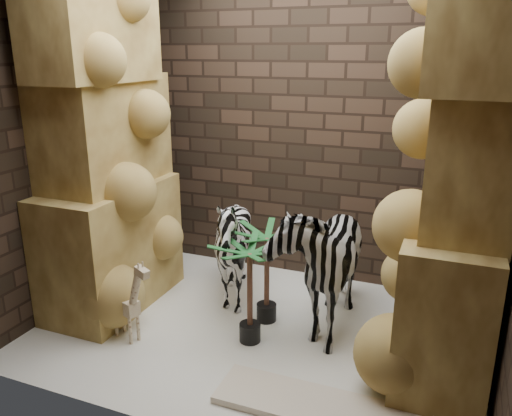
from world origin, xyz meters
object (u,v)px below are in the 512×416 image
at_px(zebra_right, 320,248).
at_px(palm_front, 267,275).
at_px(palm_back, 250,293).
at_px(giraffe_toy, 124,296).
at_px(surfboard, 338,412).
at_px(zebra_left, 233,253).

bearing_deg(zebra_right, palm_front, -167.52).
xyz_separation_m(zebra_right, palm_back, (-0.42, -0.48, -0.26)).
distance_m(zebra_right, giraffe_toy, 1.61).
bearing_deg(palm_back, surfboard, -34.85).
xyz_separation_m(palm_front, palm_back, (-0.01, -0.35, -0.00)).
relative_size(zebra_right, zebra_left, 1.26).
relative_size(palm_front, palm_back, 1.00).
bearing_deg(palm_front, palm_back, -90.99).
bearing_deg(palm_front, giraffe_toy, -143.91).
relative_size(zebra_left, giraffe_toy, 1.45).
distance_m(palm_front, palm_back, 0.35).
bearing_deg(palm_back, zebra_left, 125.92).
relative_size(zebra_right, palm_back, 1.61).
bearing_deg(palm_front, zebra_left, 155.53).
height_order(zebra_left, surfboard, zebra_left).
height_order(palm_front, surfboard, palm_front).
xyz_separation_m(zebra_right, surfboard, (0.43, -1.08, -0.66)).
relative_size(zebra_left, palm_front, 1.28).
bearing_deg(palm_back, zebra_right, 48.97).
xyz_separation_m(giraffe_toy, palm_front, (0.94, 0.68, 0.05)).
bearing_deg(giraffe_toy, palm_back, 38.65).
distance_m(palm_back, surfboard, 1.11).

